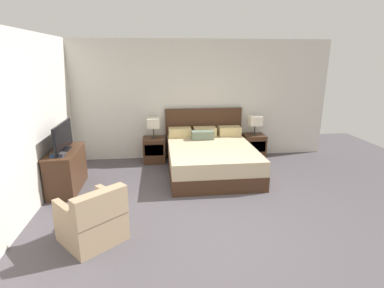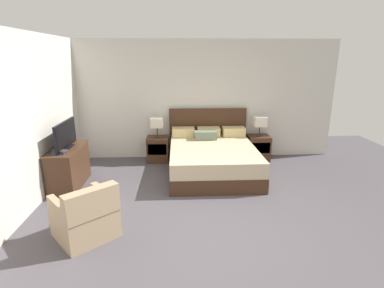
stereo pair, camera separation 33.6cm
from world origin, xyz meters
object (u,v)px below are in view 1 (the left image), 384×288
Objects in this scene: tv at (63,137)px; table_lamp_right at (255,121)px; dresser at (67,169)px; nightstand_left at (154,150)px; armchair_by_window at (93,221)px; book_red_cover at (58,155)px; table_lamp_left at (153,123)px; nightstand_right at (254,146)px; bed at (210,157)px; book_blue_cover at (58,154)px.

table_lamp_right is at bearing 18.51° from tv.
nightstand_left is at bearing 40.47° from dresser.
tv is at bearing 114.56° from armchair_by_window.
nightstand_left is at bearing -179.96° from table_lamp_right.
table_lamp_right is 4.17m from book_red_cover.
table_lamp_left is 2.23m from book_red_cover.
table_lamp_right is 0.46× the size of armchair_by_window.
nightstand_right is 4.27m from armchair_by_window.
bed is at bearing 17.63° from book_red_cover.
book_blue_cover is (-1.53, -1.61, -0.12)m from table_lamp_left.
tv reaches higher than table_lamp_right.
tv is at bearing -139.96° from nightstand_left.
book_red_cover is 0.21× the size of armchair_by_window.
table_lamp_right is (2.31, 0.00, 0.00)m from table_lamp_left.
table_lamp_right is at bearing 33.07° from bed.
armchair_by_window is at bearing -60.44° from book_blue_cover.
nightstand_left is at bearing -90.00° from table_lamp_left.
nightstand_right is at bearing 33.01° from bed.
nightstand_right is 0.51× the size of dresser.
dresser is at bearing 87.12° from book_red_cover.
book_red_cover is at bearing 119.99° from armchair_by_window.
nightstand_left is 2.10m from tv.
dresser is at bearing 114.91° from armchair_by_window.
bed reaches higher than nightstand_right.
nightstand_right is 1.27× the size of table_lamp_right.
nightstand_left is at bearing 46.16° from book_red_cover.
bed is 2.93m from armchair_by_window.
armchair_by_window is at bearing -60.01° from book_red_cover.
nightstand_right is 2.73× the size of book_red_cover.
bed is 3.78× the size of nightstand_left.
nightstand_right is at bearing 0.00° from nightstand_left.
book_red_cover reaches higher than dresser.
bed is at bearing 49.72° from armchair_by_window.
tv reaches higher than nightstand_right.
table_lamp_left is (-1.15, 0.75, 0.58)m from bed.
book_blue_cover is at bearing -90.70° from tv.
bed is 2.85m from book_blue_cover.
book_blue_cover reaches higher than nightstand_right.
bed is 2.86m from book_red_cover.
tv is (-2.68, -0.53, 0.64)m from bed.
bed is at bearing 11.67° from dresser.
table_lamp_right is at bearing 44.42° from armchair_by_window.
book_blue_cover is (-3.83, -1.61, 0.49)m from nightstand_right.
tv is 0.38m from book_blue_cover.
table_lamp_right is at bearing 22.67° from book_red_cover.
book_red_cover is at bearing -162.37° from bed.
table_lamp_right is (2.31, 0.00, 0.61)m from nightstand_left.
book_red_cover is at bearing -133.84° from nightstand_left.
table_lamp_right is 4.08m from dresser.
armchair_by_window is (-3.05, -2.99, 0.01)m from nightstand_right.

